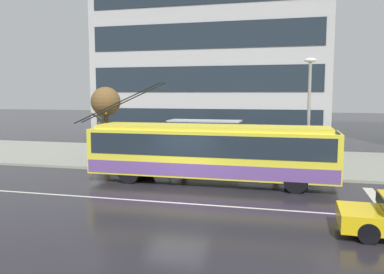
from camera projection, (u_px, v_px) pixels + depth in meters
name	position (u px, v px, depth m)	size (l,w,h in m)	color
ground_plane	(177.00, 195.00, 16.83)	(160.00, 160.00, 0.00)	#232128
sidewalk_slab	(217.00, 159.00, 25.76)	(80.00, 10.00, 0.14)	gray
crosswalk_stripe_edge_near	(378.00, 200.00, 15.97)	(0.44, 4.40, 0.01)	beige
lane_centre_line	(169.00, 202.00, 15.67)	(72.00, 0.14, 0.01)	silver
trolleybus	(211.00, 151.00, 19.02)	(12.94, 2.56, 4.86)	yellow
bus_shelter	(206.00, 132.00, 22.62)	(4.07, 1.59, 2.66)	gray
pedestrian_at_shelter	(276.00, 140.00, 22.36)	(1.35, 1.35, 1.95)	#2E3A48
pedestrian_approaching_curb	(184.00, 148.00, 22.76)	(0.47, 0.47, 1.73)	black
street_lamp	(309.00, 106.00, 19.88)	(0.60, 0.32, 5.93)	gray
street_tree_bare	(106.00, 103.00, 23.83)	(1.78, 1.97, 4.56)	brown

